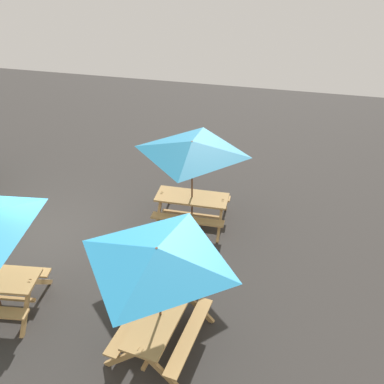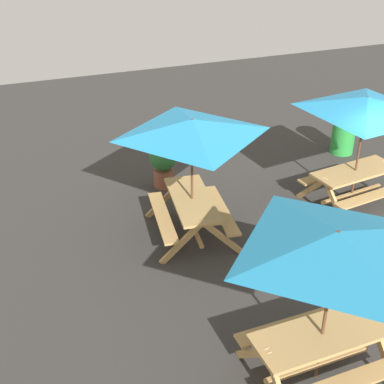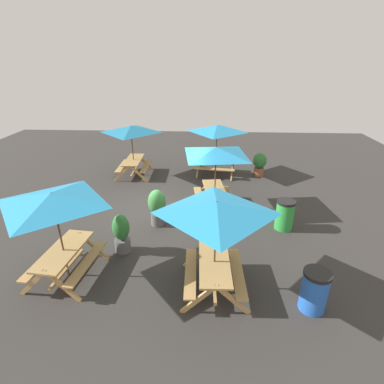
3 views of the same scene
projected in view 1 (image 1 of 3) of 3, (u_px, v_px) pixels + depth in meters
The scene contains 3 objects.
ground_plane at pixel (31, 250), 10.14m from camera, with size 24.98×24.98×0.00m, color #33302D.
picnic_table_0 at pixel (192, 153), 10.01m from camera, with size 2.03×2.03×2.34m.
picnic_table_2 at pixel (157, 263), 6.88m from camera, with size 2.26×2.26×2.34m.
Camera 1 is at (5.48, -6.66, 6.71)m, focal length 40.00 mm.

